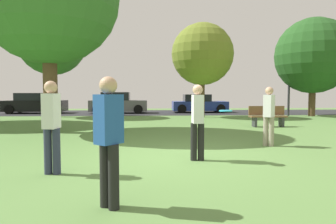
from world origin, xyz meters
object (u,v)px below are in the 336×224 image
maple_tree_near (202,54)px  street_lamp_post (289,81)px  parked_car_blue (199,104)px  parked_car_grey (118,104)px  person_catcher (109,136)px  parked_car_black (35,104)px  person_walking (52,123)px  birch_tree_lone (52,42)px  person_thrower (269,114)px  person_bystander (198,119)px  park_bench (267,116)px  frisbee_disc (226,111)px  oak_tree_right (313,56)px

maple_tree_near → street_lamp_post: maple_tree_near is taller
parked_car_blue → parked_car_grey: bearing=-175.3°
maple_tree_near → parked_car_grey: maple_tree_near is taller
person_catcher → parked_car_black: (-7.84, 18.81, -0.25)m
maple_tree_near → street_lamp_post: 5.97m
maple_tree_near → person_catcher: 15.28m
person_catcher → person_walking: size_ratio=0.99×
person_walking → street_lamp_post: 17.26m
birch_tree_lone → person_thrower: birch_tree_lone is taller
person_bystander → parked_car_black: size_ratio=0.39×
person_thrower → parked_car_blue: person_thrower is taller
person_catcher → person_walking: bearing=77.4°
person_walking → parked_car_black: person_walking is taller
park_bench → birch_tree_lone: bearing=-29.1°
maple_tree_near → park_bench: maple_tree_near is taller
maple_tree_near → park_bench: 6.66m
frisbee_disc → street_lamp_post: size_ratio=0.08×
parked_car_black → parked_car_grey: size_ratio=1.02×
park_bench → person_thrower: bearing=68.8°
parked_car_grey → street_lamp_post: 11.83m
person_bystander → parked_car_black: (-9.39, 16.13, -0.24)m
oak_tree_right → person_bystander: 15.66m
parked_car_blue → maple_tree_near: bearing=-96.8°
person_thrower → parked_car_blue: (0.44, 14.77, -0.28)m
person_walking → birch_tree_lone: bearing=25.0°
person_thrower → person_walking: (-5.05, -2.64, 0.03)m
frisbee_disc → person_walking: bearing=-168.3°
person_bystander → parked_car_grey: (-3.35, 15.95, -0.22)m
oak_tree_right → parked_car_black: 19.32m
person_thrower → street_lamp_post: street_lamp_post is taller
street_lamp_post → park_bench: bearing=-121.8°
maple_tree_near → oak_tree_right: bearing=3.3°
birch_tree_lone → park_bench: (11.08, -6.16, -4.13)m
frisbee_disc → parked_car_black: (-9.94, 16.41, -0.43)m
person_walking → park_bench: size_ratio=1.06×
person_bystander → park_bench: bearing=-33.9°
street_lamp_post → birch_tree_lone: bearing=179.7°
birch_tree_lone → person_catcher: 16.63m
birch_tree_lone → person_thrower: bearing=-49.9°
parked_car_blue → person_catcher: bearing=-102.5°
person_walking → street_lamp_post: (10.67, 13.50, 1.32)m
park_bench → street_lamp_post: size_ratio=0.36×
oak_tree_right → person_bystander: (-9.28, -12.28, -2.90)m
birch_tree_lone → person_walking: (4.17, -13.58, -3.66)m
maple_tree_near → person_bystander: 12.40m
person_bystander → parked_car_blue: size_ratio=0.40×
person_bystander → park_bench: size_ratio=1.03×
oak_tree_right → park_bench: (-5.18, -5.83, -3.34)m
oak_tree_right → parked_car_black: bearing=168.3°
parked_car_black → park_bench: parked_car_black is taller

